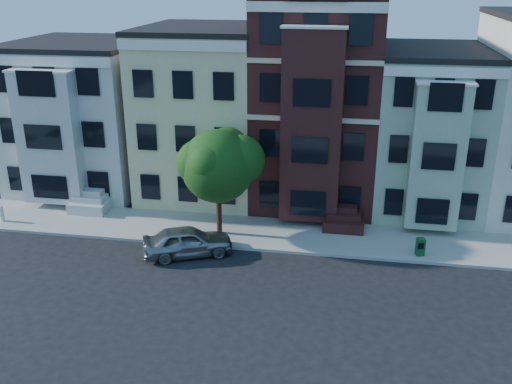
% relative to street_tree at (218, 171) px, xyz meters
% --- Properties ---
extents(ground, '(120.00, 120.00, 0.00)m').
position_rel_street_tree_xyz_m(ground, '(4.59, -7.56, -3.66)').
color(ground, black).
extents(far_sidewalk, '(60.00, 4.00, 0.15)m').
position_rel_street_tree_xyz_m(far_sidewalk, '(4.59, 0.44, -3.59)').
color(far_sidewalk, '#9E9B93').
rests_on(far_sidewalk, ground).
extents(house_white, '(8.00, 9.00, 9.00)m').
position_rel_street_tree_xyz_m(house_white, '(-10.41, 6.94, 0.84)').
color(house_white, beige).
rests_on(house_white, ground).
extents(house_yellow, '(7.00, 9.00, 10.00)m').
position_rel_street_tree_xyz_m(house_yellow, '(-2.41, 6.94, 1.34)').
color(house_yellow, beige).
rests_on(house_yellow, ground).
extents(house_brown, '(7.00, 9.00, 12.00)m').
position_rel_street_tree_xyz_m(house_brown, '(4.59, 6.94, 2.34)').
color(house_brown, '#381514').
rests_on(house_brown, ground).
extents(house_green, '(6.00, 9.00, 9.00)m').
position_rel_street_tree_xyz_m(house_green, '(11.09, 6.94, 0.84)').
color(house_green, '#9FB294').
rests_on(house_green, ground).
extents(street_tree, '(7.84, 7.84, 7.03)m').
position_rel_street_tree_xyz_m(street_tree, '(0.00, 0.00, 0.00)').
color(street_tree, '#24541B').
rests_on(street_tree, far_sidewalk).
extents(parked_car, '(4.77, 3.38, 1.51)m').
position_rel_street_tree_xyz_m(parked_car, '(-1.03, -2.52, -2.91)').
color(parked_car, gray).
rests_on(parked_car, ground).
extents(newspaper_box, '(0.46, 0.43, 0.89)m').
position_rel_street_tree_xyz_m(newspaper_box, '(10.38, -0.86, -3.07)').
color(newspaper_box, '#135227').
rests_on(newspaper_box, far_sidewalk).
extents(fire_hydrant, '(0.28, 0.28, 0.71)m').
position_rel_street_tree_xyz_m(fire_hydrant, '(-12.41, -0.55, -3.16)').
color(fire_hydrant, beige).
rests_on(fire_hydrant, far_sidewalk).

